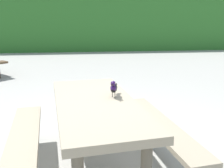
{
  "coord_description": "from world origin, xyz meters",
  "views": [
    {
      "loc": [
        -0.17,
        -2.63,
        1.52
      ],
      "look_at": [
        0.14,
        0.01,
        0.84
      ],
      "focal_mm": 41.05,
      "sensor_mm": 36.0,
      "label": 1
    }
  ],
  "objects": [
    {
      "name": "ground_plane",
      "position": [
        0.0,
        0.0,
        0.0
      ],
      "size": [
        60.0,
        60.0,
        0.0
      ],
      "primitive_type": "plane",
      "color": "#A3A099"
    },
    {
      "name": "hedge_wall",
      "position": [
        0.0,
        10.48,
        1.2
      ],
      "size": [
        28.0,
        2.21,
        2.39
      ],
      "primitive_type": "cube",
      "color": "#2D6B28",
      "rests_on": "ground"
    },
    {
      "name": "picnic_table_foreground",
      "position": [
        -0.05,
        -0.24,
        0.56
      ],
      "size": [
        1.88,
        1.91,
        0.74
      ],
      "color": "gray",
      "rests_on": "ground"
    },
    {
      "name": "bird_grackle",
      "position": [
        0.14,
        -0.15,
        0.84
      ],
      "size": [
        0.11,
        0.28,
        0.18
      ],
      "color": "black",
      "rests_on": "picnic_table_foreground"
    }
  ]
}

